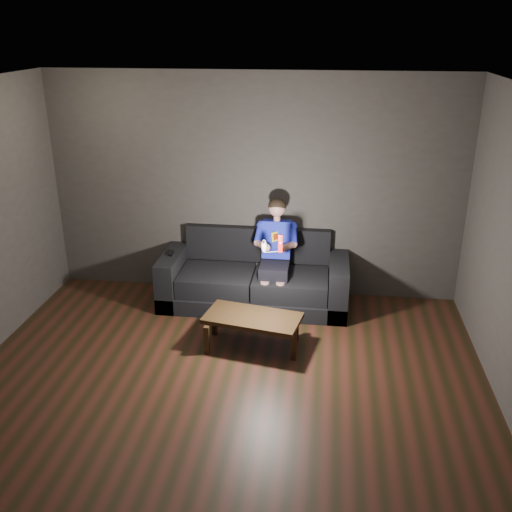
# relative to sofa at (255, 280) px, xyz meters

# --- Properties ---
(floor) EXTENTS (5.00, 5.00, 0.00)m
(floor) POSITION_rel_sofa_xyz_m (-0.06, -2.15, -0.28)
(floor) COLOR black
(floor) RESTS_ON ground
(back_wall) EXTENTS (5.00, 0.04, 2.70)m
(back_wall) POSITION_rel_sofa_xyz_m (-0.06, 0.35, 1.07)
(back_wall) COLOR #373430
(back_wall) RESTS_ON ground
(ceiling) EXTENTS (5.00, 5.00, 0.02)m
(ceiling) POSITION_rel_sofa_xyz_m (-0.06, -2.15, 2.42)
(ceiling) COLOR silver
(ceiling) RESTS_ON back_wall
(sofa) EXTENTS (2.23, 0.96, 0.86)m
(sofa) POSITION_rel_sofa_xyz_m (0.00, 0.00, 0.00)
(sofa) COLOR black
(sofa) RESTS_ON floor
(child) EXTENTS (0.50, 0.62, 1.23)m
(child) POSITION_rel_sofa_xyz_m (0.25, -0.05, 0.48)
(child) COLOR black
(child) RESTS_ON sofa
(wii_remote_red) EXTENTS (0.05, 0.07, 0.19)m
(wii_remote_red) POSITION_rel_sofa_xyz_m (0.35, -0.53, 0.70)
(wii_remote_red) COLOR red
(wii_remote_red) RESTS_ON child
(nunchuk_white) EXTENTS (0.08, 0.10, 0.15)m
(nunchuk_white) POSITION_rel_sofa_xyz_m (0.17, -0.52, 0.66)
(nunchuk_white) COLOR silver
(nunchuk_white) RESTS_ON child
(wii_remote_black) EXTENTS (0.05, 0.16, 0.03)m
(wii_remote_black) POSITION_rel_sofa_xyz_m (-1.00, -0.08, 0.34)
(wii_remote_black) COLOR black
(wii_remote_black) RESTS_ON sofa
(coffee_table) EXTENTS (1.06, 0.67, 0.36)m
(coffee_table) POSITION_rel_sofa_xyz_m (0.11, -1.05, 0.03)
(coffee_table) COLOR black
(coffee_table) RESTS_ON floor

